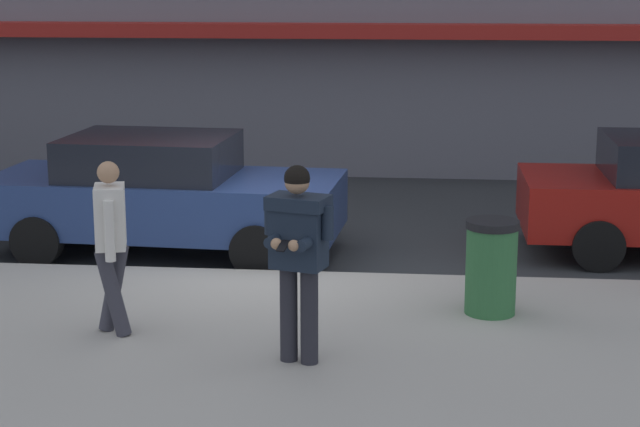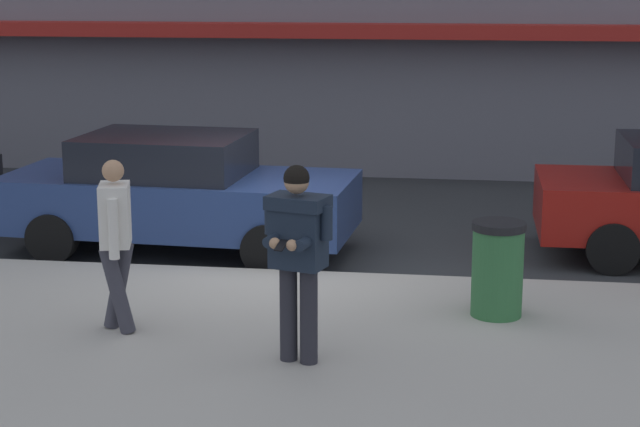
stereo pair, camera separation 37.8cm
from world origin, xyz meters
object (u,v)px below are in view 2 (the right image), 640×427
parked_sedan_mid (176,192)px  trash_bin (497,269)px  pedestrian_in_light_coat (116,234)px  man_texting_on_phone (298,242)px

parked_sedan_mid → trash_bin: size_ratio=4.70×
pedestrian_in_light_coat → trash_bin: pedestrian_in_light_coat is taller
pedestrian_in_light_coat → man_texting_on_phone: bearing=-18.3°
parked_sedan_mid → man_texting_on_phone: bearing=-61.4°
man_texting_on_phone → trash_bin: size_ratio=1.84×
trash_bin → pedestrian_in_light_coat: bearing=-165.0°
parked_sedan_mid → pedestrian_in_light_coat: size_ratio=2.71×
pedestrian_in_light_coat → trash_bin: (3.67, 0.98, -0.47)m
man_texting_on_phone → parked_sedan_mid: bearing=118.6°
trash_bin → parked_sedan_mid: bearing=147.9°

